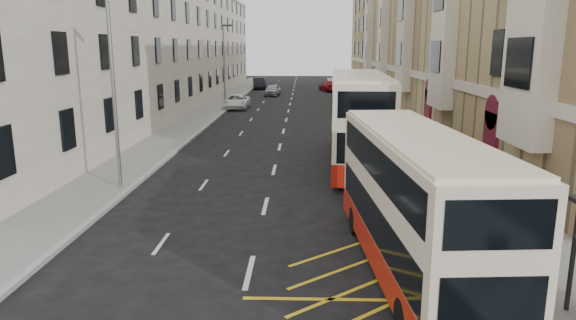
{
  "coord_description": "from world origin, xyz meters",
  "views": [
    {
      "loc": [
        1.47,
        -9.09,
        6.09
      ],
      "look_at": [
        0.95,
        8.04,
        2.28
      ],
      "focal_mm": 32.0,
      "sensor_mm": 36.0,
      "label": 1
    }
  ],
  "objects_px": {
    "car_silver": "(273,90)",
    "car_dark": "(259,83)",
    "pedestrian_far": "(496,209)",
    "car_red": "(329,86)",
    "street_lamp_far": "(225,61)",
    "white_van": "(237,102)",
    "double_decker_front": "(414,204)",
    "street_lamp_near": "(114,82)",
    "double_decker_rear": "(358,119)"
  },
  "relations": [
    {
      "from": "car_silver",
      "to": "car_dark",
      "type": "relative_size",
      "value": 0.86
    },
    {
      "from": "pedestrian_far",
      "to": "car_red",
      "type": "height_order",
      "value": "pedestrian_far"
    },
    {
      "from": "car_dark",
      "to": "pedestrian_far",
      "type": "bearing_deg",
      "value": -86.09
    },
    {
      "from": "car_silver",
      "to": "street_lamp_far",
      "type": "bearing_deg",
      "value": -100.43
    },
    {
      "from": "white_van",
      "to": "car_red",
      "type": "height_order",
      "value": "car_red"
    },
    {
      "from": "pedestrian_far",
      "to": "white_van",
      "type": "distance_m",
      "value": 37.4
    },
    {
      "from": "car_dark",
      "to": "car_red",
      "type": "bearing_deg",
      "value": -27.5
    },
    {
      "from": "street_lamp_far",
      "to": "pedestrian_far",
      "type": "height_order",
      "value": "street_lamp_far"
    },
    {
      "from": "street_lamp_far",
      "to": "double_decker_front",
      "type": "relative_size",
      "value": 0.8
    },
    {
      "from": "double_decker_front",
      "to": "white_van",
      "type": "distance_m",
      "value": 38.95
    },
    {
      "from": "street_lamp_near",
      "to": "car_dark",
      "type": "distance_m",
      "value": 53.99
    },
    {
      "from": "pedestrian_far",
      "to": "car_dark",
      "type": "relative_size",
      "value": 0.36
    },
    {
      "from": "car_red",
      "to": "street_lamp_far",
      "type": "bearing_deg",
      "value": 47.7
    },
    {
      "from": "pedestrian_far",
      "to": "car_silver",
      "type": "relative_size",
      "value": 0.42
    },
    {
      "from": "street_lamp_far",
      "to": "car_red",
      "type": "distance_m",
      "value": 23.6
    },
    {
      "from": "double_decker_front",
      "to": "pedestrian_far",
      "type": "xyz_separation_m",
      "value": [
        3.19,
        2.59,
        -0.97
      ]
    },
    {
      "from": "street_lamp_near",
      "to": "car_silver",
      "type": "height_order",
      "value": "street_lamp_near"
    },
    {
      "from": "white_van",
      "to": "car_silver",
      "type": "bearing_deg",
      "value": 79.25
    },
    {
      "from": "street_lamp_near",
      "to": "pedestrian_far",
      "type": "bearing_deg",
      "value": -21.01
    },
    {
      "from": "street_lamp_near",
      "to": "car_red",
      "type": "distance_m",
      "value": 51.73
    },
    {
      "from": "double_decker_front",
      "to": "car_dark",
      "type": "relative_size",
      "value": 2.05
    },
    {
      "from": "car_dark",
      "to": "car_red",
      "type": "relative_size",
      "value": 0.97
    },
    {
      "from": "white_van",
      "to": "car_dark",
      "type": "bearing_deg",
      "value": 90.09
    },
    {
      "from": "car_silver",
      "to": "car_red",
      "type": "height_order",
      "value": "car_red"
    },
    {
      "from": "double_decker_front",
      "to": "car_red",
      "type": "height_order",
      "value": "double_decker_front"
    },
    {
      "from": "pedestrian_far",
      "to": "car_red",
      "type": "relative_size",
      "value": 0.35
    },
    {
      "from": "white_van",
      "to": "pedestrian_far",
      "type": "bearing_deg",
      "value": -69.5
    },
    {
      "from": "double_decker_front",
      "to": "car_red",
      "type": "xyz_separation_m",
      "value": [
        0.59,
        58.27,
        -1.27
      ]
    },
    {
      "from": "car_silver",
      "to": "car_dark",
      "type": "distance_m",
      "value": 10.56
    },
    {
      "from": "double_decker_rear",
      "to": "car_red",
      "type": "bearing_deg",
      "value": 92.24
    },
    {
      "from": "pedestrian_far",
      "to": "car_dark",
      "type": "xyz_separation_m",
      "value": [
        -12.65,
        59.2,
        -0.23
      ]
    },
    {
      "from": "street_lamp_near",
      "to": "car_silver",
      "type": "bearing_deg",
      "value": 84.9
    },
    {
      "from": "double_decker_rear",
      "to": "white_van",
      "type": "relative_size",
      "value": 2.38
    },
    {
      "from": "pedestrian_far",
      "to": "white_van",
      "type": "relative_size",
      "value": 0.35
    },
    {
      "from": "street_lamp_far",
      "to": "car_dark",
      "type": "xyz_separation_m",
      "value": [
        1.31,
        23.84,
        -3.84
      ]
    },
    {
      "from": "double_decker_front",
      "to": "white_van",
      "type": "xyz_separation_m",
      "value": [
        -9.62,
        37.72,
        -1.3
      ]
    },
    {
      "from": "double_decker_rear",
      "to": "car_red",
      "type": "distance_m",
      "value": 45.12
    },
    {
      "from": "double_decker_rear",
      "to": "car_dark",
      "type": "height_order",
      "value": "double_decker_rear"
    },
    {
      "from": "street_lamp_near",
      "to": "pedestrian_far",
      "type": "relative_size",
      "value": 4.56
    },
    {
      "from": "car_red",
      "to": "car_silver",
      "type": "bearing_deg",
      "value": 28.88
    },
    {
      "from": "car_silver",
      "to": "car_dark",
      "type": "bearing_deg",
      "value": 109.71
    },
    {
      "from": "car_silver",
      "to": "white_van",
      "type": "bearing_deg",
      "value": -95.67
    },
    {
      "from": "double_decker_rear",
      "to": "double_decker_front",
      "type": "bearing_deg",
      "value": -86.27
    },
    {
      "from": "double_decker_front",
      "to": "car_silver",
      "type": "xyz_separation_m",
      "value": [
        -6.87,
        51.55,
        -1.29
      ]
    },
    {
      "from": "street_lamp_far",
      "to": "car_silver",
      "type": "xyz_separation_m",
      "value": [
        3.89,
        13.6,
        -3.93
      ]
    },
    {
      "from": "street_lamp_far",
      "to": "car_silver",
      "type": "bearing_deg",
      "value": 74.02
    },
    {
      "from": "white_van",
      "to": "car_red",
      "type": "xyz_separation_m",
      "value": [
        10.21,
        20.55,
        0.03
      ]
    },
    {
      "from": "street_lamp_near",
      "to": "car_silver",
      "type": "relative_size",
      "value": 1.93
    },
    {
      "from": "street_lamp_near",
      "to": "double_decker_front",
      "type": "relative_size",
      "value": 0.8
    },
    {
      "from": "street_lamp_near",
      "to": "car_silver",
      "type": "xyz_separation_m",
      "value": [
        3.89,
        43.6,
        -3.93
      ]
    }
  ]
}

